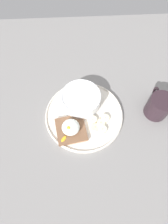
{
  "coord_description": "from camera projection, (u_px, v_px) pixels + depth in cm",
  "views": [
    {
      "loc": [
        -1.63,
        -29.62,
        62.44
      ],
      "look_at": [
        0.0,
        0.0,
        5.0
      ],
      "focal_mm": 28.0,
      "sensor_mm": 36.0,
      "label": 1
    }
  ],
  "objects": [
    {
      "name": "poached_egg",
      "position": [
        71.0,
        127.0,
        0.61
      ],
      "size": [
        7.02,
        8.17,
        3.49
      ],
      "color": "white",
      "rests_on": "toast_slice"
    },
    {
      "name": "ground_plane",
      "position": [
        84.0,
        117.0,
        0.68
      ],
      "size": [
        120.0,
        120.0,
        2.0
      ],
      "primitive_type": "cube",
      "color": "gray",
      "rests_on": "ground"
    },
    {
      "name": "banana_slice_right",
      "position": [
        102.0,
        129.0,
        0.63
      ],
      "size": [
        3.4,
        3.36,
        1.27
      ],
      "color": "#F2E5BA",
      "rests_on": "plate"
    },
    {
      "name": "plate",
      "position": [
        84.0,
        115.0,
        0.67
      ],
      "size": [
        29.55,
        29.55,
        1.6
      ],
      "color": "silver",
      "rests_on": "ground_plane"
    },
    {
      "name": "coffee_mug",
      "position": [
        159.0,
        105.0,
        0.64
      ],
      "size": [
        8.64,
        12.12,
        8.96
      ],
      "color": "#2F2027",
      "rests_on": "ground_plane"
    },
    {
      "name": "toast_slice",
      "position": [
        71.0,
        130.0,
        0.63
      ],
      "size": [
        11.99,
        11.99,
        1.41
      ],
      "color": "brown",
      "rests_on": "plate"
    },
    {
      "name": "banana_slice_back",
      "position": [
        95.0,
        127.0,
        0.63
      ],
      "size": [
        3.13,
        3.09,
        1.21
      ],
      "color": "beige",
      "rests_on": "plate"
    },
    {
      "name": "banana_slice_inner",
      "position": [
        101.0,
        123.0,
        0.64
      ],
      "size": [
        3.46,
        3.33,
        1.56
      ],
      "color": "#FBECC3",
      "rests_on": "plate"
    },
    {
      "name": "banana_slice_left",
      "position": [
        105.0,
        118.0,
        0.65
      ],
      "size": [
        3.4,
        3.47,
        1.36
      ],
      "color": "#F5EFBA",
      "rests_on": "plate"
    },
    {
      "name": "banana_slice_front",
      "position": [
        93.0,
        120.0,
        0.65
      ],
      "size": [
        4.55,
        4.55,
        1.33
      ],
      "color": "#F7E4BE",
      "rests_on": "plate"
    },
    {
      "name": "oatmeal_bowl",
      "position": [
        81.0,
        99.0,
        0.66
      ],
      "size": [
        14.86,
        14.86,
        5.83
      ],
      "color": "white",
      "rests_on": "plate"
    }
  ]
}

